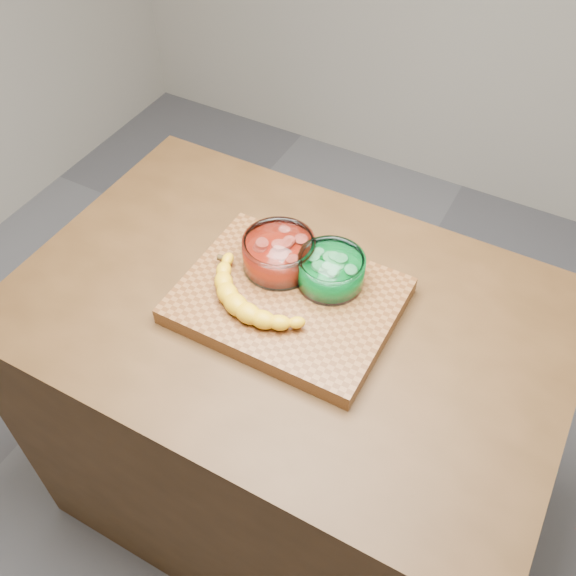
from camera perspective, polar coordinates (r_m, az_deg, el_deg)
The scene contains 6 objects.
ground at distance 2.15m, azimuth -0.00°, elevation -17.46°, with size 3.50×3.50×0.00m, color slate.
counter at distance 1.75m, azimuth -0.00°, elevation -11.28°, with size 1.20×0.80×0.90m, color #482D15.
cutting_board at distance 1.37m, azimuth -0.00°, elevation -1.12°, with size 0.45×0.35×0.04m, color brown.
bowl_red at distance 1.39m, azimuth -0.82°, elevation 3.07°, with size 0.16×0.16×0.07m.
bowl_green at distance 1.36m, azimuth 3.82°, elevation 1.56°, with size 0.14×0.14×0.07m.
banana at distance 1.33m, azimuth -2.73°, elevation -0.50°, with size 0.28×0.18×0.04m, color gold, non-canonical shape.
Camera 1 is at (0.43, -0.79, 1.95)m, focal length 40.00 mm.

